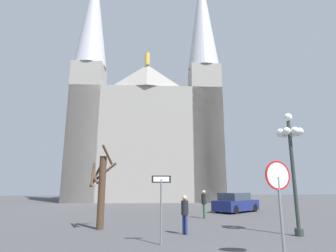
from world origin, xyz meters
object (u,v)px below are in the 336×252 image
object	(u,v)px
street_lamp	(291,148)
bare_tree	(101,188)
cathedral	(147,129)
one_way_arrow_sign	(161,199)
parked_car_near_navy	(236,203)
pedestrian_walking	(204,201)
pedestrian_standing	(185,211)
stop_sign	(279,188)

from	to	relation	value
street_lamp	bare_tree	world-z (taller)	street_lamp
cathedral	bare_tree	size ratio (longest dim) A/B	8.88
one_way_arrow_sign	bare_tree	world-z (taller)	bare_tree
one_way_arrow_sign	parked_car_near_navy	size ratio (longest dim) A/B	0.55
cathedral	street_lamp	bearing A→B (deg)	-79.40
cathedral	pedestrian_walking	size ratio (longest dim) A/B	20.36
one_way_arrow_sign	street_lamp	world-z (taller)	street_lamp
pedestrian_walking	parked_car_near_navy	bearing A→B (deg)	47.11
pedestrian_standing	cathedral	bearing A→B (deg)	91.35
bare_tree	street_lamp	bearing A→B (deg)	-18.14
one_way_arrow_sign	street_lamp	bearing A→B (deg)	10.29
cathedral	pedestrian_standing	xyz separation A→B (m)	(0.66, -27.88, -9.55)
cathedral	pedestrian_walking	world-z (taller)	cathedral
bare_tree	parked_car_near_navy	world-z (taller)	bare_tree
cathedral	pedestrian_standing	bearing A→B (deg)	-88.65
bare_tree	stop_sign	bearing A→B (deg)	-46.91
stop_sign	pedestrian_standing	xyz separation A→B (m)	(-2.07, 4.46, -1.00)
stop_sign	street_lamp	bearing A→B (deg)	53.09
pedestrian_standing	parked_car_near_navy	bearing A→B (deg)	58.61
cathedral	stop_sign	bearing A→B (deg)	-85.19
street_lamp	parked_car_near_navy	bearing A→B (deg)	83.60
stop_sign	one_way_arrow_sign	xyz separation A→B (m)	(-3.31, 2.47, -0.42)
cathedral	pedestrian_walking	xyz separation A→B (m)	(3.00, -22.02, -9.45)
pedestrian_standing	street_lamp	bearing A→B (deg)	-10.91
street_lamp	pedestrian_walking	size ratio (longest dim) A/B	2.99
stop_sign	parked_car_near_navy	distance (m)	14.75
parked_car_near_navy	stop_sign	bearing A→B (deg)	-105.23
street_lamp	parked_car_near_navy	world-z (taller)	street_lamp
cathedral	bare_tree	distance (m)	27.53
stop_sign	pedestrian_standing	bearing A→B (deg)	114.82
pedestrian_walking	pedestrian_standing	size ratio (longest dim) A/B	1.08
bare_tree	pedestrian_walking	size ratio (longest dim) A/B	2.29
cathedral	parked_car_near_navy	bearing A→B (deg)	-70.09
one_way_arrow_sign	pedestrian_walking	bearing A→B (deg)	65.47
pedestrian_walking	stop_sign	bearing A→B (deg)	-91.54
stop_sign	pedestrian_walking	world-z (taller)	stop_sign
one_way_arrow_sign	pedestrian_walking	distance (m)	8.64
bare_tree	parked_car_near_navy	distance (m)	12.60
cathedral	pedestrian_standing	world-z (taller)	cathedral
cathedral	pedestrian_walking	bearing A→B (deg)	-82.25
stop_sign	parked_car_near_navy	size ratio (longest dim) A/B	0.63
street_lamp	pedestrian_walking	distance (m)	7.65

